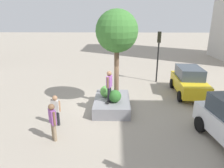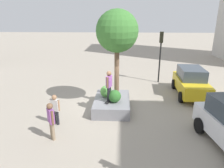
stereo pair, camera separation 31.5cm
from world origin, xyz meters
name	(u,v)px [view 1 (the left image)]	position (x,y,z in m)	size (l,w,h in m)	color
ground_plane	(106,107)	(0.00, 0.00, 0.00)	(120.00, 120.00, 0.00)	#9E9384
planter_ledge	(112,104)	(0.23, 0.37, 0.33)	(3.05, 2.05, 0.66)	gray
plaza_tree	(117,32)	(-0.25, 0.62, 4.44)	(2.37, 2.37, 5.01)	brown
boxwood_shrub	(106,91)	(0.00, 0.01, 1.01)	(0.70, 0.70, 0.70)	#4C8C3D
hedge_clump	(115,96)	(0.75, 0.54, 1.01)	(0.71, 0.71, 0.71)	#2D6628
skateboard	(109,101)	(0.72, 0.23, 0.72)	(0.83, 0.46, 0.07)	black
skateboarder	(109,84)	(0.72, 0.23, 1.73)	(0.56, 0.33, 1.72)	black
taxi_cab	(189,81)	(-2.28, 5.69, 0.98)	(4.23, 2.15, 1.92)	gold
traffic_light_median	(159,48)	(-5.12, 3.99, 2.83)	(0.37, 0.33, 4.12)	black
bystander_watching	(56,108)	(2.20, -2.38, 0.93)	(0.30, 0.52, 1.61)	black
passerby_with_bag	(53,120)	(3.50, -2.13, 1.01)	(0.50, 0.43, 1.75)	#847056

